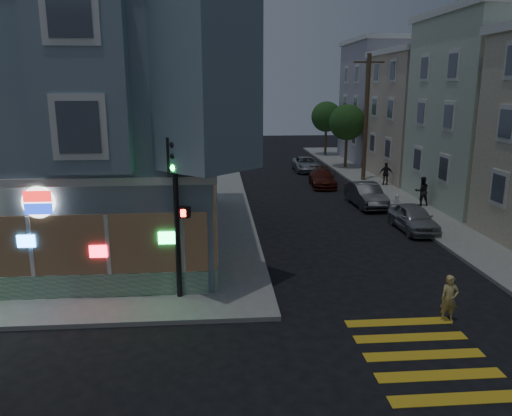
{
  "coord_description": "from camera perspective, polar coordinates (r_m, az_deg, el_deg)",
  "views": [
    {
      "loc": [
        1.12,
        -11.7,
        6.9
      ],
      "look_at": [
        2.67,
        7.33,
        2.23
      ],
      "focal_mm": 35.0,
      "sensor_mm": 36.0,
      "label": 1
    }
  ],
  "objects": [
    {
      "name": "sidewalk_nw",
      "position": [
        38.27,
        -27.02,
        1.96
      ],
      "size": [
        33.0,
        42.0,
        0.15
      ],
      "primitive_type": "cube",
      "color": "gray",
      "rests_on": "ground"
    },
    {
      "name": "sidewalk_ne",
      "position": [
        41.59,
        27.23,
        2.77
      ],
      "size": [
        24.0,
        42.0,
        0.15
      ],
      "primitive_type": "cube",
      "color": "gray",
      "rests_on": "ground"
    },
    {
      "name": "parked_car_b",
      "position": [
        30.04,
        12.46,
        1.47
      ],
      "size": [
        1.62,
        4.22,
        1.37
      ],
      "primitive_type": "imported",
      "rotation": [
        0.0,
        0.0,
        0.04
      ],
      "color": "#3D4042",
      "rests_on": "ground"
    },
    {
      "name": "row_house_c",
      "position": [
        41.11,
        22.26,
        9.6
      ],
      "size": [
        12.0,
        8.6,
        9.0
      ],
      "primitive_type": "cube",
      "color": "#C1B095",
      "rests_on": "sidewalk_ne"
    },
    {
      "name": "corner_building",
      "position": [
        23.8,
        -22.41,
        10.12
      ],
      "size": [
        14.6,
        14.6,
        11.4
      ],
      "color": "gray",
      "rests_on": "sidewalk_nw"
    },
    {
      "name": "fire_hydrant",
      "position": [
        29.92,
        15.82,
        0.89
      ],
      "size": [
        0.4,
        0.23,
        0.69
      ],
      "color": "white",
      "rests_on": "sidewalk_ne"
    },
    {
      "name": "ground",
      "position": [
        13.63,
        -9.11,
        -16.86
      ],
      "size": [
        120.0,
        120.0,
        0.0
      ],
      "primitive_type": "plane",
      "color": "black",
      "rests_on": "ground"
    },
    {
      "name": "running_child",
      "position": [
        16.21,
        21.24,
        -9.64
      ],
      "size": [
        0.56,
        0.39,
        1.45
      ],
      "primitive_type": "imported",
      "rotation": [
        0.0,
        0.0,
        -0.08
      ],
      "color": "#D5BC6C",
      "rests_on": "ground"
    },
    {
      "name": "parked_car_a",
      "position": [
        25.55,
        17.55,
        -1.08
      ],
      "size": [
        1.57,
        3.81,
        1.29
      ],
      "primitive_type": "imported",
      "rotation": [
        0.0,
        0.0,
        0.01
      ],
      "color": "#979A9E",
      "rests_on": "ground"
    },
    {
      "name": "utility_pole",
      "position": [
        37.38,
        12.49,
        10.2
      ],
      "size": [
        2.2,
        0.3,
        9.0
      ],
      "color": "#4C3826",
      "rests_on": "sidewalk_ne"
    },
    {
      "name": "traffic_signal",
      "position": [
        15.73,
        -9.13,
        1.91
      ],
      "size": [
        0.67,
        0.59,
        5.28
      ],
      "rotation": [
        0.0,
        0.0,
        -0.32
      ],
      "color": "black",
      "rests_on": "sidewalk_nw"
    },
    {
      "name": "street_tree_near",
      "position": [
        43.25,
        10.37,
        9.59
      ],
      "size": [
        3.0,
        3.0,
        5.3
      ],
      "color": "#4C3826",
      "rests_on": "sidewalk_ne"
    },
    {
      "name": "parked_car_c",
      "position": [
        35.55,
        7.6,
        3.41
      ],
      "size": [
        1.97,
        4.21,
        1.19
      ],
      "primitive_type": "imported",
      "rotation": [
        0.0,
        0.0,
        -0.08
      ],
      "color": "#541C13",
      "rests_on": "ground"
    },
    {
      "name": "pedestrian_b",
      "position": [
        36.19,
        14.63,
        3.81
      ],
      "size": [
        0.97,
        0.51,
        1.58
      ],
      "primitive_type": "imported",
      "rotation": [
        0.0,
        0.0,
        3.01
      ],
      "color": "#25222A",
      "rests_on": "sidewalk_ne"
    },
    {
      "name": "street_tree_far",
      "position": [
        51.01,
        8.05,
        10.28
      ],
      "size": [
        3.0,
        3.0,
        5.3
      ],
      "color": "#4C3826",
      "rests_on": "sidewalk_ne"
    },
    {
      "name": "parked_car_d",
      "position": [
        41.85,
        5.74,
        5.0
      ],
      "size": [
        2.04,
        4.3,
        1.18
      ],
      "primitive_type": "imported",
      "rotation": [
        0.0,
        0.0,
        -0.02
      ],
      "color": "#99A0A3",
      "rests_on": "ground"
    },
    {
      "name": "pedestrian_a",
      "position": [
        30.45,
        18.44,
        1.85
      ],
      "size": [
        0.83,
        0.66,
        1.69
      ],
      "primitive_type": "imported",
      "rotation": [
        0.0,
        0.0,
        3.12
      ],
      "color": "black",
      "rests_on": "sidewalk_ne"
    },
    {
      "name": "row_house_d",
      "position": [
        49.28,
        17.62,
        11.37
      ],
      "size": [
        12.0,
        8.6,
        10.5
      ],
      "primitive_type": "cube",
      "color": "#9F98A7",
      "rests_on": "sidewalk_ne"
    }
  ]
}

